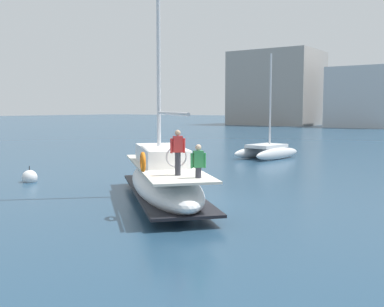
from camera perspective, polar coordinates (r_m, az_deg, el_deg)
The scene contains 4 objects.
ground_plane at distance 18.14m, azimuth -0.86°, elevation -6.41°, with size 400.00×400.00×0.00m, color navy.
main_sailboat at distance 18.80m, azimuth -3.55°, elevation -3.14°, with size 8.74×8.21×14.33m.
moored_sloop_near at distance 35.16m, azimuth 9.26°, elevation 0.39°, with size 3.36×5.60×7.88m.
mooring_buoy at distance 25.08m, azimuth -19.54°, elevation -2.83°, with size 0.78×0.78×0.99m.
Camera 1 is at (10.36, -14.40, 3.78)m, focal length 42.87 mm.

